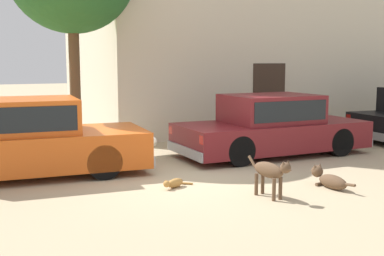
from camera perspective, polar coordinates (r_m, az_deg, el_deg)
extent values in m
plane|color=tan|center=(9.43, -0.77, -5.66)|extent=(80.00, 80.00, 0.00)
cube|color=#D15619|center=(9.95, -18.88, -2.47)|extent=(4.75, 2.13, 0.68)
cube|color=#D15619|center=(9.85, -19.32, 1.32)|extent=(2.23, 1.71, 0.64)
cube|color=black|center=(9.85, -19.32, 1.38)|extent=(2.06, 1.73, 0.45)
cube|color=#999BA0|center=(10.32, -5.95, -3.05)|extent=(0.24, 1.80, 0.20)
sphere|color=silver|center=(10.96, -6.82, -0.37)|extent=(0.20, 0.20, 0.20)
sphere|color=silver|center=(9.56, -4.67, -1.54)|extent=(0.20, 0.20, 0.20)
cylinder|color=black|center=(10.91, -11.68, -2.21)|extent=(0.67, 0.24, 0.66)
cylinder|color=black|center=(9.32, -10.06, -3.85)|extent=(0.67, 0.24, 0.66)
cube|color=maroon|center=(11.71, 9.13, -0.82)|extent=(4.46, 1.86, 0.62)
cube|color=maroon|center=(11.61, 9.01, 2.22)|extent=(2.06, 1.59, 0.64)
cube|color=black|center=(11.61, 9.01, 2.27)|extent=(1.90, 1.61, 0.45)
cube|color=#999BA0|center=(13.10, 17.10, -1.04)|extent=(0.14, 1.79, 0.20)
cube|color=#999BA0|center=(10.67, -0.73, -2.64)|extent=(0.14, 1.79, 0.20)
sphere|color=silver|center=(13.62, 15.19, 0.79)|extent=(0.20, 0.20, 0.20)
sphere|color=silver|center=(12.55, 19.50, 0.03)|extent=(0.20, 0.20, 0.20)
cube|color=red|center=(11.33, -2.39, -0.23)|extent=(0.04, 0.18, 0.18)
cube|color=red|center=(9.91, 1.16, -1.39)|extent=(0.04, 0.18, 0.18)
cylinder|color=black|center=(13.16, 11.93, -0.55)|extent=(0.65, 0.21, 0.65)
cylinder|color=black|center=(11.92, 16.63, -1.56)|extent=(0.65, 0.21, 0.65)
cylinder|color=black|center=(11.76, 1.49, -1.36)|extent=(0.65, 0.21, 0.65)
cylinder|color=black|center=(10.35, 5.53, -2.65)|extent=(0.65, 0.21, 0.65)
cube|color=#999BA0|center=(13.82, 19.55, -0.70)|extent=(0.21, 1.77, 0.20)
cube|color=red|center=(14.37, 17.57, 1.14)|extent=(0.05, 0.18, 0.18)
cylinder|color=black|center=(15.01, 20.18, 0.07)|extent=(0.61, 0.23, 0.60)
cube|color=beige|center=(18.88, 8.22, 13.71)|extent=(13.11, 6.87, 8.33)
cube|color=#38281E|center=(14.86, 8.82, 3.29)|extent=(1.10, 0.02, 2.10)
cylinder|color=brown|center=(8.03, 10.11, -6.84)|extent=(0.06, 0.06, 0.36)
cylinder|color=brown|center=(7.94, 9.38, -7.00)|extent=(0.06, 0.06, 0.36)
cylinder|color=brown|center=(8.32, 8.10, -6.27)|extent=(0.06, 0.06, 0.36)
cylinder|color=brown|center=(8.23, 7.39, -6.41)|extent=(0.06, 0.06, 0.36)
ellipsoid|color=brown|center=(8.07, 8.77, -4.78)|extent=(0.28, 0.66, 0.25)
sphere|color=brown|center=(7.78, 10.69, -4.53)|extent=(0.17, 0.17, 0.17)
cone|color=brown|center=(7.72, 11.15, -4.73)|extent=(0.11, 0.11, 0.09)
cone|color=brown|center=(7.80, 10.97, -3.93)|extent=(0.07, 0.07, 0.08)
cone|color=brown|center=(7.73, 10.43, -4.02)|extent=(0.07, 0.07, 0.08)
cylinder|color=brown|center=(8.34, 6.92, -3.82)|extent=(0.08, 0.20, 0.19)
cylinder|color=brown|center=(9.05, 14.29, -6.27)|extent=(0.11, 0.07, 0.06)
cylinder|color=brown|center=(9.14, 14.88, -6.16)|extent=(0.11, 0.07, 0.06)
ellipsoid|color=brown|center=(8.89, 15.85, -5.97)|extent=(0.27, 0.63, 0.25)
sphere|color=brown|center=(9.12, 14.17, -4.84)|extent=(0.21, 0.21, 0.21)
cone|color=brown|center=(9.20, 13.69, -4.82)|extent=(0.13, 0.13, 0.12)
cone|color=brown|center=(9.06, 13.90, -4.31)|extent=(0.08, 0.08, 0.09)
cone|color=brown|center=(9.15, 14.47, -4.22)|extent=(0.08, 0.08, 0.09)
cylinder|color=brown|center=(8.63, 17.68, -6.24)|extent=(0.07, 0.22, 0.07)
ellipsoid|color=#B77F3D|center=(8.67, -1.94, -6.32)|extent=(0.39, 0.28, 0.16)
sphere|color=#B77F3D|center=(8.51, -2.93, -6.43)|extent=(0.12, 0.12, 0.12)
cone|color=#B77F3D|center=(8.48, -2.79, -6.16)|extent=(0.05, 0.05, 0.05)
cone|color=#B77F3D|center=(8.51, -3.08, -6.09)|extent=(0.05, 0.05, 0.05)
cylinder|color=#B77F3D|center=(8.87, -0.60, -6.37)|extent=(0.20, 0.16, 0.04)
cylinder|color=brown|center=(12.18, -13.26, 4.57)|extent=(0.26, 0.26, 3.10)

